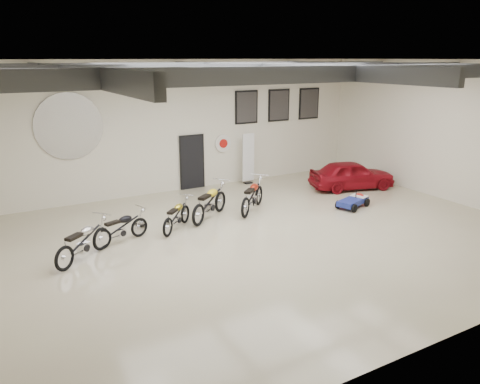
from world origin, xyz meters
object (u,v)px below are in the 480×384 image
go_kart (355,199)px  motorcycle_gold (177,215)px  motorcycle_black (121,227)px  vintage_car (352,175)px  motorcycle_silver (83,241)px  motorcycle_red (252,195)px  motorcycle_yellow (210,202)px  banner_stand (248,160)px

go_kart → motorcycle_gold: bearing=152.9°
motorcycle_black → go_kart: size_ratio=1.11×
vintage_car → motorcycle_black: bearing=111.6°
motorcycle_silver → motorcycle_red: size_ratio=0.94×
motorcycle_black → vintage_car: vintage_car is taller
motorcycle_yellow → banner_stand: bearing=7.3°
go_kart → vintage_car: bearing=31.9°
banner_stand → motorcycle_black: bearing=-152.5°
vintage_car → motorcycle_red: bearing=110.6°
banner_stand → vintage_car: 4.22m
vintage_car → motorcycle_silver: bearing=114.4°
motorcycle_silver → go_kart: size_ratio=1.25×
motorcycle_red → go_kart: size_ratio=1.33×
motorcycle_red → banner_stand: bearing=20.5°
banner_stand → go_kart: bearing=-73.5°
motorcycle_black → motorcycle_gold: motorcycle_gold is taller
motorcycle_yellow → go_kart: (5.00, -1.37, -0.28)m
motorcycle_black → motorcycle_yellow: size_ratio=0.81×
motorcycle_black → motorcycle_yellow: motorcycle_yellow is taller
motorcycle_gold → go_kart: size_ratio=1.11×
motorcycle_gold → banner_stand: bearing=-5.3°
motorcycle_red → vintage_car: size_ratio=0.64×
motorcycle_gold → motorcycle_red: (2.93, 0.40, 0.09)m
banner_stand → motorcycle_black: size_ratio=1.14×
motorcycle_silver → motorcycle_gold: bearing=-21.3°
go_kart → banner_stand: bearing=91.4°
motorcycle_red → vintage_car: 4.93m
motorcycle_black → motorcycle_gold: (1.76, 0.22, 0.00)m
banner_stand → motorcycle_silver: 8.85m
banner_stand → motorcycle_red: banner_stand is taller
motorcycle_silver → motorcycle_yellow: (4.26, 1.32, 0.05)m
go_kart → vintage_car: size_ratio=0.48×
motorcycle_silver → motorcycle_yellow: size_ratio=0.91×
motorcycle_black → vintage_car: 9.66m
go_kart → vintage_car: (1.51, 1.83, 0.28)m
motorcycle_silver → vintage_car: size_ratio=0.59×
motorcycle_silver → vintage_car: (10.77, 1.78, 0.05)m
motorcycle_black → motorcycle_red: 4.73m
motorcycle_gold → motorcycle_red: size_ratio=0.83×
motorcycle_silver → motorcycle_yellow: motorcycle_yellow is taller
motorcycle_yellow → go_kart: bearing=-51.9°
motorcycle_black → go_kart: 8.11m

